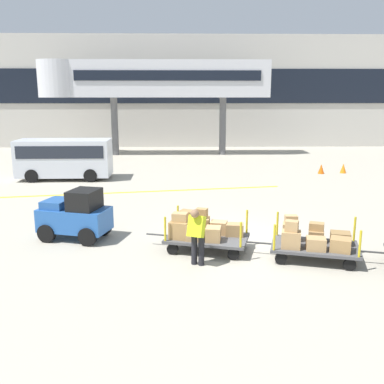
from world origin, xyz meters
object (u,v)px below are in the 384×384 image
baggage_tug (76,215)px  baggage_cart_lead (202,231)px  shuttle_van (64,156)px  safety_cone_near (321,169)px  safety_cone_far (343,168)px  baggage_handler (197,234)px  baggage_cart_middle (313,241)px

baggage_tug → baggage_cart_lead: 4.01m
shuttle_van → baggage_tug: bearing=-73.8°
safety_cone_near → safety_cone_far: (1.33, 0.16, 0.00)m
baggage_tug → baggage_handler: 4.33m
baggage_cart_middle → shuttle_van: (-9.75, 11.87, 0.70)m
safety_cone_far → baggage_tug: bearing=-137.7°
baggage_cart_lead → baggage_handler: bearing=-98.6°
shuttle_van → safety_cone_near: bearing=5.3°
shuttle_van → safety_cone_near: 14.21m
baggage_tug → baggage_cart_lead: size_ratio=0.75×
baggage_cart_middle → safety_cone_near: 13.88m
baggage_tug → baggage_cart_lead: baggage_tug is taller
shuttle_van → safety_cone_near: size_ratio=8.78×
baggage_cart_middle → baggage_handler: baggage_handler is taller
shuttle_van → baggage_cart_middle: bearing=-50.6°
shuttle_van → safety_cone_near: shuttle_van is taller
safety_cone_far → baggage_cart_lead: bearing=-124.9°
baggage_cart_middle → safety_cone_near: bearing=71.6°
shuttle_van → baggage_cart_lead: bearing=-58.5°
safety_cone_near → baggage_cart_lead: bearing=-120.9°
baggage_tug → safety_cone_far: size_ratio=4.21×
baggage_handler → baggage_tug: bearing=148.0°
baggage_cart_lead → safety_cone_far: 15.20m
safety_cone_far → baggage_handler: bearing=-122.9°
baggage_cart_lead → baggage_handler: (-0.19, -1.23, 0.30)m
baggage_cart_lead → shuttle_van: shuttle_van is taller
baggage_cart_lead → safety_cone_far: baggage_cart_lead is taller
safety_cone_near → safety_cone_far: bearing=6.8°
baggage_tug → baggage_handler: bearing=-32.0°
baggage_handler → safety_cone_far: bearing=57.1°
shuttle_van → baggage_handler: bearing=-61.8°
baggage_cart_lead → safety_cone_far: bearing=55.1°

